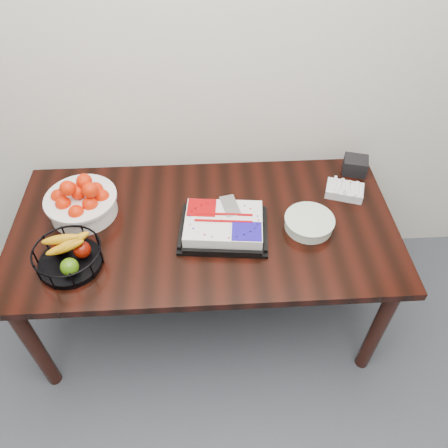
{
  "coord_description": "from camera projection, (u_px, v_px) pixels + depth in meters",
  "views": [
    {
      "loc": [
        0.01,
        0.59,
        2.23
      ],
      "look_at": [
        0.09,
        1.92,
        0.83
      ],
      "focal_mm": 35.0,
      "sensor_mm": 36.0,
      "label": 1
    }
  ],
  "objects": [
    {
      "name": "table",
      "position": [
        205.0,
        236.0,
        2.11
      ],
      "size": [
        1.8,
        0.9,
        0.75
      ],
      "color": "black",
      "rests_on": "ground"
    },
    {
      "name": "fruit_basket",
      "position": [
        68.0,
        255.0,
        1.84
      ],
      "size": [
        0.29,
        0.29,
        0.15
      ],
      "color": "black",
      "rests_on": "table"
    },
    {
      "name": "napkin_box",
      "position": [
        355.0,
        165.0,
        2.28
      ],
      "size": [
        0.14,
        0.13,
        0.09
      ],
      "primitive_type": "cube",
      "rotation": [
        0.0,
        0.0,
        -0.28
      ],
      "color": "black",
      "rests_on": "table"
    },
    {
      "name": "fork_bag",
      "position": [
        345.0,
        190.0,
        2.17
      ],
      "size": [
        0.21,
        0.17,
        0.05
      ],
      "color": "silver",
      "rests_on": "table"
    },
    {
      "name": "plate_stack",
      "position": [
        309.0,
        223.0,
        2.01
      ],
      "size": [
        0.23,
        0.23,
        0.06
      ],
      "color": "white",
      "rests_on": "table"
    },
    {
      "name": "cake_tray",
      "position": [
        224.0,
        226.0,
        1.99
      ],
      "size": [
        0.43,
        0.35,
        0.08
      ],
      "color": "black",
      "rests_on": "table"
    },
    {
      "name": "tangerine_bowl",
      "position": [
        81.0,
        199.0,
        2.03
      ],
      "size": [
        0.34,
        0.34,
        0.21
      ],
      "color": "white",
      "rests_on": "table"
    }
  ]
}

